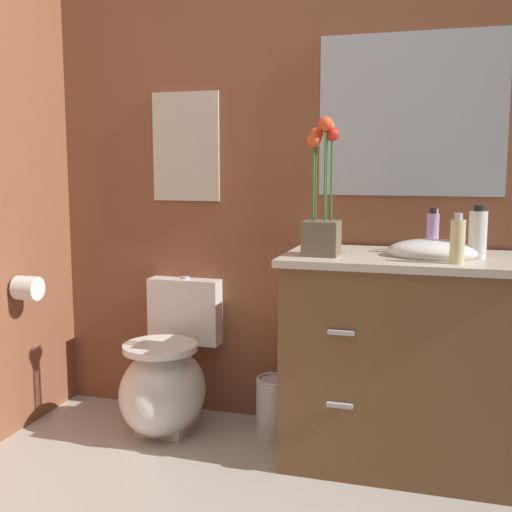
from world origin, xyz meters
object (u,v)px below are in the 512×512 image
at_px(vanity_cabinet, 400,357).
at_px(flower_vase, 322,212).
at_px(wall_poster, 186,147).
at_px(wall_mirror, 411,115).
at_px(trash_bin, 276,406).
at_px(lotion_bottle, 433,233).
at_px(toilet_paper_roll, 28,288).
at_px(toilet, 167,379).
at_px(soap_bottle, 458,241).
at_px(hand_wash_bottle, 478,234).

xyz_separation_m(vanity_cabinet, flower_vase, (-0.32, -0.09, 0.60)).
xyz_separation_m(wall_poster, wall_mirror, (1.06, 0.00, 0.13)).
bearing_deg(trash_bin, wall_poster, 159.97).
bearing_deg(lotion_bottle, vanity_cabinet, -142.16).
bearing_deg(trash_bin, flower_vase, -40.40).
xyz_separation_m(vanity_cabinet, lotion_bottle, (0.11, 0.09, 0.51)).
bearing_deg(wall_mirror, vanity_cabinet, -89.48).
bearing_deg(lotion_bottle, toilet_paper_roll, -171.74).
bearing_deg(toilet, toilet_paper_roll, -161.63).
height_order(flower_vase, lotion_bottle, flower_vase).
xyz_separation_m(trash_bin, wall_poster, (-0.50, 0.18, 1.19)).
xyz_separation_m(flower_vase, soap_bottle, (0.52, -0.07, -0.09)).
xyz_separation_m(trash_bin, toilet_paper_roll, (-1.09, -0.28, 0.54)).
bearing_deg(trash_bin, toilet_paper_roll, -165.63).
bearing_deg(soap_bottle, toilet, 171.39).
xyz_separation_m(flower_vase, wall_mirror, (0.31, 0.39, 0.40)).
xyz_separation_m(lotion_bottle, wall_poster, (-1.17, 0.21, 0.36)).
distance_m(flower_vase, hand_wash_bottle, 0.61).
height_order(vanity_cabinet, toilet_paper_roll, vanity_cabinet).
height_order(trash_bin, wall_poster, wall_poster).
relative_size(trash_bin, toilet_paper_roll, 2.47).
height_order(hand_wash_bottle, wall_poster, wall_poster).
bearing_deg(flower_vase, wall_mirror, 51.12).
height_order(vanity_cabinet, hand_wash_bottle, hand_wash_bottle).
relative_size(toilet, hand_wash_bottle, 3.31).
xyz_separation_m(trash_bin, wall_mirror, (0.55, 0.18, 1.31)).
height_order(toilet, hand_wash_bottle, hand_wash_bottle).
height_order(vanity_cabinet, flower_vase, flower_vase).
distance_m(soap_bottle, hand_wash_bottle, 0.17).
bearing_deg(trash_bin, toilet, -170.52).
bearing_deg(toilet, hand_wash_bottle, -1.63).
bearing_deg(hand_wash_bottle, toilet, 178.37).
bearing_deg(trash_bin, soap_bottle, -19.91).
bearing_deg(wall_mirror, lotion_bottle, -61.58).
bearing_deg(wall_poster, lotion_bottle, -10.11).
distance_m(hand_wash_bottle, trash_bin, 1.19).
height_order(vanity_cabinet, wall_mirror, wall_mirror).
relative_size(lotion_bottle, trash_bin, 0.70).
xyz_separation_m(flower_vase, trash_bin, (-0.24, 0.20, -0.91)).
bearing_deg(lotion_bottle, soap_bottle, -69.39).
distance_m(lotion_bottle, hand_wash_bottle, 0.20).
xyz_separation_m(toilet, wall_mirror, (1.06, 0.27, 1.21)).
bearing_deg(vanity_cabinet, toilet, 178.57).
distance_m(toilet, soap_bottle, 1.46).
bearing_deg(wall_poster, toilet, -90.00).
height_order(trash_bin, wall_mirror, wall_mirror).
xyz_separation_m(hand_wash_bottle, wall_poster, (-1.34, 0.31, 0.35)).
bearing_deg(wall_poster, trash_bin, -20.03).
bearing_deg(toilet_paper_roll, wall_mirror, 15.72).
bearing_deg(lotion_bottle, trash_bin, 177.86).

